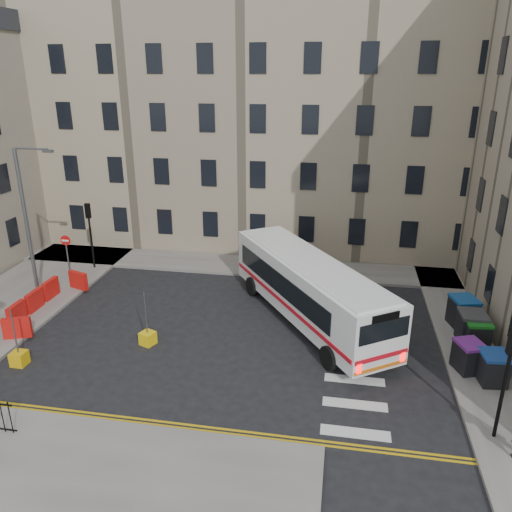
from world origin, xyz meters
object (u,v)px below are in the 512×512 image
(bus, at_px, (309,287))
(wheelie_bin_b, at_px, (469,356))
(streetlamp, at_px, (27,222))
(wheelie_bin_d, at_px, (471,328))
(wheelie_bin_e, at_px, (463,312))
(wheelie_bin_a, at_px, (493,368))
(bollard_yellow, at_px, (19,358))
(bollard_chevron, at_px, (148,338))
(wheelie_bin_c, at_px, (476,334))

(bus, height_order, wheelie_bin_b, bus)
(bus, xyz_separation_m, wheelie_bin_b, (6.83, -3.44, -1.04))
(streetlamp, distance_m, wheelie_bin_b, 22.11)
(wheelie_bin_d, bearing_deg, bus, 170.23)
(bus, xyz_separation_m, wheelie_bin_e, (7.40, 0.55, -0.95))
(streetlamp, relative_size, wheelie_bin_a, 6.37)
(bus, relative_size, bollard_yellow, 18.47)
(wheelie_bin_d, distance_m, bollard_chevron, 14.64)
(wheelie_bin_e, distance_m, bollard_yellow, 20.24)
(bus, height_order, wheelie_bin_e, bus)
(streetlamp, xyz_separation_m, bus, (14.71, -0.03, -2.51))
(wheelie_bin_a, bearing_deg, wheelie_bin_c, 84.92)
(wheelie_bin_a, bearing_deg, bollard_yellow, 179.69)
(wheelie_bin_a, bearing_deg, wheelie_bin_e, 86.19)
(wheelie_bin_b, xyz_separation_m, wheelie_bin_d, (0.60, 2.37, 0.10))
(wheelie_bin_e, bearing_deg, wheelie_bin_d, -103.21)
(wheelie_bin_a, bearing_deg, bus, 145.14)
(wheelie_bin_b, relative_size, bollard_yellow, 2.36)
(bus, bearing_deg, bollard_chevron, 172.81)
(bus, relative_size, wheelie_bin_c, 8.32)
(bus, relative_size, bollard_chevron, 18.47)
(bus, xyz_separation_m, bollard_yellow, (-11.71, -6.11, -1.53))
(streetlamp, height_order, bollard_yellow, streetlamp)
(wheelie_bin_b, relative_size, wheelie_bin_e, 0.92)
(streetlamp, xyz_separation_m, wheelie_bin_e, (22.10, 0.52, -3.46))
(bollard_chevron, bearing_deg, wheelie_bin_b, 0.43)
(wheelie_bin_b, distance_m, bollard_chevron, 13.83)
(wheelie_bin_a, height_order, wheelie_bin_e, wheelie_bin_e)
(streetlamp, height_order, wheelie_bin_c, streetlamp)
(wheelie_bin_a, xyz_separation_m, wheelie_bin_e, (-0.18, 4.72, 0.08))
(wheelie_bin_c, bearing_deg, wheelie_bin_d, 98.09)
(wheelie_bin_b, height_order, wheelie_bin_c, wheelie_bin_c)
(streetlamp, bearing_deg, wheelie_bin_e, 1.35)
(bus, bearing_deg, bollard_yellow, 173.47)
(wheelie_bin_a, distance_m, wheelie_bin_c, 2.69)
(bollard_yellow, height_order, bollard_chevron, same)
(bus, height_order, wheelie_bin_d, bus)
(bus, relative_size, wheelie_bin_a, 8.68)
(streetlamp, bearing_deg, wheelie_bin_b, -9.15)
(bus, bearing_deg, wheelie_bin_c, -45.19)
(wheelie_bin_b, distance_m, wheelie_bin_e, 4.03)
(bollard_yellow, xyz_separation_m, bollard_chevron, (4.72, 2.57, 0.00))
(wheelie_bin_e, bearing_deg, bollard_yellow, -175.30)
(wheelie_bin_e, bearing_deg, wheelie_bin_b, -112.54)
(bus, relative_size, wheelie_bin_e, 7.17)
(wheelie_bin_e, height_order, bollard_yellow, wheelie_bin_e)
(wheelie_bin_d, xyz_separation_m, bollard_chevron, (-14.42, -2.48, -0.59))
(streetlamp, xyz_separation_m, wheelie_bin_c, (22.24, -1.51, -3.52))
(streetlamp, xyz_separation_m, wheelie_bin_a, (22.29, -4.20, -3.54))
(wheelie_bin_a, distance_m, bollard_yellow, 19.39)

